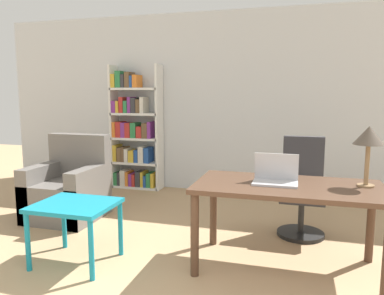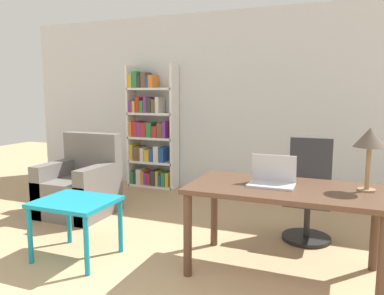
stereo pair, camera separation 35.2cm
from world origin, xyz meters
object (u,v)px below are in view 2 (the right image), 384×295
object	(u,v)px
laptop	(272,179)
bookshelf	(150,134)
table_lamp	(370,140)
office_chair	(309,193)
side_table_blue	(76,208)
armchair	(80,188)
desk	(284,199)

from	to	relation	value
laptop	bookshelf	distance (m)	3.22
bookshelf	table_lamp	bearing A→B (deg)	-34.86
office_chair	side_table_blue	size ratio (longest dim) A/B	1.54
table_lamp	office_chair	bearing A→B (deg)	122.11
table_lamp	side_table_blue	bearing A→B (deg)	-168.07
laptop	table_lamp	bearing A→B (deg)	7.38
table_lamp	side_table_blue	xyz separation A→B (m)	(-2.40, -0.51, -0.67)
office_chair	bookshelf	world-z (taller)	bookshelf
table_lamp	bookshelf	bearing A→B (deg)	145.14
side_table_blue	table_lamp	bearing A→B (deg)	11.93
side_table_blue	armchair	size ratio (longest dim) A/B	0.68
laptop	armchair	bearing A→B (deg)	165.40
laptop	armchair	world-z (taller)	armchair
side_table_blue	armchair	xyz separation A→B (m)	(-0.80, 1.06, -0.14)
laptop	side_table_blue	distance (m)	1.77
laptop	office_chair	size ratio (longest dim) A/B	0.36
laptop	office_chair	distance (m)	0.95
desk	armchair	size ratio (longest dim) A/B	1.56
desk	laptop	bearing A→B (deg)	170.32
laptop	side_table_blue	bearing A→B (deg)	-166.17
office_chair	armchair	distance (m)	2.73
desk	side_table_blue	distance (m)	1.84
desk	office_chair	distance (m)	0.91
armchair	side_table_blue	bearing A→B (deg)	-53.13
armchair	bookshelf	size ratio (longest dim) A/B	0.51
side_table_blue	laptop	bearing A→B (deg)	13.83
side_table_blue	armchair	distance (m)	1.33
side_table_blue	bookshelf	size ratio (longest dim) A/B	0.35
laptop	table_lamp	xyz separation A→B (m)	(0.72, 0.09, 0.34)
side_table_blue	office_chair	bearing A→B (deg)	33.82
office_chair	side_table_blue	xyz separation A→B (m)	(-1.92, -1.28, -0.01)
desk	office_chair	size ratio (longest dim) A/B	1.49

